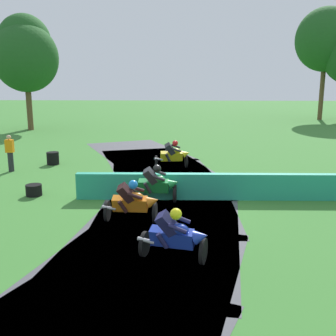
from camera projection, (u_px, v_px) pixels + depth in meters
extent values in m
plane|color=#38752D|center=(168.00, 199.00, 13.97)|extent=(120.00, 120.00, 0.00)
cube|color=#47474C|center=(118.00, 292.00, 7.90)|extent=(6.01, 8.19, 0.01)
cube|color=#47474C|center=(158.00, 233.00, 10.90)|extent=(5.13, 7.80, 0.01)
cube|color=#47474C|center=(168.00, 199.00, 13.97)|extent=(4.45, 7.43, 0.01)
cube|color=#47474C|center=(164.00, 177.00, 17.04)|extent=(5.40, 7.93, 0.01)
cube|color=#47474C|center=(153.00, 162.00, 20.06)|extent=(6.25, 8.28, 0.01)
cube|color=#47474C|center=(137.00, 151.00, 22.98)|extent=(6.99, 8.48, 0.01)
cube|color=#239375|center=(311.00, 187.00, 13.78)|extent=(16.03, 0.62, 0.90)
cylinder|color=black|center=(203.00, 251.00, 9.08)|extent=(0.28, 0.75, 0.75)
cylinder|color=black|center=(145.00, 244.00, 9.48)|extent=(0.28, 0.75, 0.75)
cube|color=#1E38B2|center=(172.00, 237.00, 9.13)|extent=(1.07, 0.63, 0.47)
ellipsoid|color=#1E38B2|center=(179.00, 229.00, 8.96)|extent=(0.51, 0.44, 0.31)
cone|color=#1E38B2|center=(201.00, 237.00, 8.88)|extent=(0.47, 0.46, 0.48)
cylinder|color=#B2B2B7|center=(146.00, 240.00, 9.24)|extent=(0.42, 0.19, 0.18)
cube|color=#1E1E4C|center=(167.00, 223.00, 8.97)|extent=(0.57, 0.41, 0.63)
sphere|color=yellow|center=(176.00, 214.00, 8.77)|extent=(0.26, 0.26, 0.26)
cylinder|color=#1E1E4C|center=(181.00, 219.00, 9.03)|extent=(0.44, 0.17, 0.24)
cylinder|color=#1E1E4C|center=(177.00, 229.00, 8.73)|extent=(0.44, 0.17, 0.24)
cylinder|color=#1E1E4C|center=(167.00, 231.00, 9.32)|extent=(0.31, 0.20, 0.42)
cylinder|color=#1E1E4C|center=(162.00, 241.00, 9.03)|extent=(0.31, 0.20, 0.42)
cylinder|color=black|center=(155.00, 213.00, 11.68)|extent=(0.13, 0.77, 0.77)
cylinder|color=black|center=(107.00, 211.00, 11.81)|extent=(0.13, 0.77, 0.77)
cube|color=orange|center=(130.00, 204.00, 11.58)|extent=(1.02, 0.45, 0.47)
ellipsoid|color=orange|center=(136.00, 197.00, 11.43)|extent=(0.46, 0.37, 0.32)
cone|color=orange|center=(153.00, 201.00, 11.46)|extent=(0.41, 0.45, 0.49)
cylinder|color=#B2B2B7|center=(109.00, 208.00, 11.58)|extent=(0.41, 0.12, 0.18)
cube|color=#331919|center=(126.00, 193.00, 11.39)|extent=(0.52, 0.47, 0.63)
sphere|color=#1E7FE0|center=(133.00, 185.00, 11.22)|extent=(0.26, 0.26, 0.26)
cylinder|color=#331919|center=(137.00, 189.00, 11.50)|extent=(0.43, 0.14, 0.25)
cylinder|color=#331919|center=(135.00, 196.00, 11.20)|extent=(0.43, 0.14, 0.25)
cylinder|color=#331919|center=(125.00, 199.00, 11.74)|extent=(0.28, 0.24, 0.42)
cylinder|color=#331919|center=(123.00, 207.00, 11.44)|extent=(0.28, 0.24, 0.42)
cylinder|color=black|center=(175.00, 194.00, 13.54)|extent=(0.13, 0.75, 0.75)
cylinder|color=black|center=(134.00, 193.00, 13.67)|extent=(0.13, 0.75, 0.75)
cube|color=#198438|center=(154.00, 186.00, 13.46)|extent=(1.02, 0.44, 0.46)
ellipsoid|color=#198438|center=(159.00, 179.00, 13.31)|extent=(0.46, 0.36, 0.31)
cone|color=#198438|center=(174.00, 183.00, 13.33)|extent=(0.41, 0.43, 0.48)
cylinder|color=#B2B2B7|center=(135.00, 189.00, 13.45)|extent=(0.41, 0.11, 0.18)
cube|color=#28282D|center=(151.00, 176.00, 13.28)|extent=(0.51, 0.44, 0.63)
sphere|color=black|center=(157.00, 169.00, 13.12)|extent=(0.26, 0.26, 0.26)
cylinder|color=#28282D|center=(160.00, 173.00, 13.39)|extent=(0.43, 0.13, 0.24)
cylinder|color=#28282D|center=(159.00, 178.00, 13.08)|extent=(0.43, 0.13, 0.24)
cylinder|color=#28282D|center=(149.00, 182.00, 13.62)|extent=(0.28, 0.22, 0.42)
cylinder|color=#28282D|center=(148.00, 188.00, 13.31)|extent=(0.28, 0.22, 0.42)
cylinder|color=black|center=(186.00, 161.00, 18.78)|extent=(0.20, 0.77, 0.76)
cylinder|color=black|center=(156.00, 162.00, 18.64)|extent=(0.20, 0.77, 0.76)
cube|color=yellow|center=(172.00, 156.00, 18.56)|extent=(1.05, 0.53, 0.47)
ellipsoid|color=yellow|center=(176.00, 151.00, 18.44)|extent=(0.48, 0.40, 0.32)
cone|color=yellow|center=(186.00, 153.00, 18.56)|extent=(0.42, 0.42, 0.49)
cylinder|color=#B2B2B7|center=(159.00, 159.00, 18.44)|extent=(0.42, 0.19, 0.18)
cube|color=#28282D|center=(170.00, 149.00, 18.35)|extent=(0.52, 0.48, 0.63)
sphere|color=red|center=(175.00, 143.00, 18.22)|extent=(0.26, 0.26, 0.26)
cylinder|color=#28282D|center=(176.00, 146.00, 18.52)|extent=(0.43, 0.21, 0.25)
cylinder|color=#28282D|center=(177.00, 150.00, 18.21)|extent=(0.43, 0.21, 0.25)
cylinder|color=#28282D|center=(167.00, 154.00, 18.68)|extent=(0.27, 0.24, 0.42)
cylinder|color=#28282D|center=(168.00, 158.00, 18.38)|extent=(0.27, 0.24, 0.42)
cylinder|color=black|center=(34.00, 193.00, 14.33)|extent=(0.56, 0.56, 0.20)
cylinder|color=black|center=(34.00, 187.00, 14.29)|extent=(0.56, 0.56, 0.20)
cylinder|color=black|center=(53.00, 162.00, 19.46)|extent=(0.58, 0.58, 0.20)
cylinder|color=black|center=(53.00, 158.00, 19.41)|extent=(0.58, 0.58, 0.20)
cylinder|color=black|center=(53.00, 154.00, 19.37)|extent=(0.58, 0.58, 0.20)
cylinder|color=#232328|center=(11.00, 162.00, 17.96)|extent=(0.24, 0.24, 0.86)
cube|color=orange|center=(9.00, 146.00, 17.80)|extent=(0.34, 0.22, 0.56)
sphere|color=tan|center=(9.00, 137.00, 17.72)|extent=(0.20, 0.20, 0.20)
cylinder|color=brown|center=(29.00, 108.00, 31.81)|extent=(0.44, 0.44, 3.44)
ellipsoid|color=#1E511E|center=(26.00, 58.00, 30.97)|extent=(4.95, 4.95, 5.19)
cylinder|color=brown|center=(29.00, 97.00, 32.19)|extent=(0.44, 0.44, 5.04)
ellipsoid|color=#1E511E|center=(24.00, 42.00, 31.26)|extent=(4.04, 4.04, 4.24)
cylinder|color=brown|center=(322.00, 93.00, 39.46)|extent=(0.44, 0.44, 5.16)
ellipsoid|color=#1E511E|center=(326.00, 39.00, 38.36)|extent=(5.71, 5.71, 6.00)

